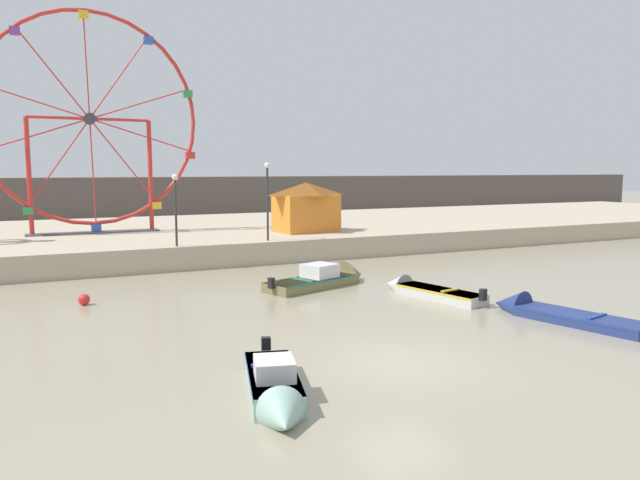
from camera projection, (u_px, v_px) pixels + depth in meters
ground_plane at (400, 363)px, 16.41m from camera, size 240.00×240.00×0.00m
quay_promenade at (171, 237)px, 41.33m from camera, size 110.00×21.49×1.25m
distant_town_skyline at (123, 200)px, 59.82m from camera, size 140.00×3.00×4.40m
motorboat_pale_grey at (424, 290)px, 25.13m from camera, size 2.14×5.21×1.06m
motorboat_seafoam at (275, 389)px, 13.57m from camera, size 2.24×4.51×1.22m
motorboat_olive_wood at (329, 278)px, 27.50m from camera, size 5.76×3.31×1.55m
motorboat_navy_blue at (549, 313)px, 21.32m from camera, size 2.50×5.73×1.24m
ferris_wheel_red_frame at (90, 122)px, 36.99m from camera, size 12.98×1.20×13.46m
carnival_booth_orange_canopy at (306, 206)px, 38.40m from camera, size 4.25×3.12×3.10m
promenade_lamp_near at (176, 199)px, 30.99m from camera, size 0.32×0.32×3.69m
promenade_lamp_far at (267, 190)px, 33.50m from camera, size 0.32×0.32×4.30m
mooring_buoy_orange at (84, 299)px, 23.36m from camera, size 0.44×0.44×0.44m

